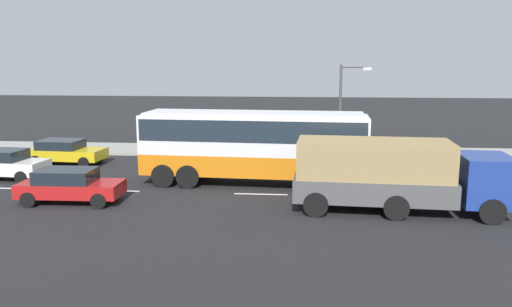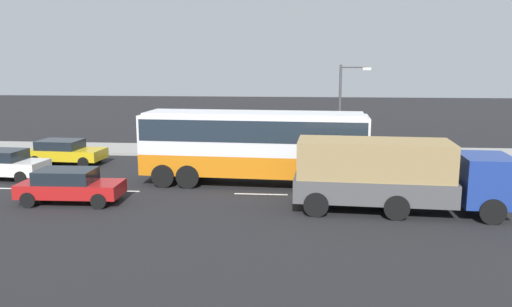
% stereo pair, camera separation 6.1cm
% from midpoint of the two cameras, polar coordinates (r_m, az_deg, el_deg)
% --- Properties ---
extents(ground_plane, '(120.00, 120.00, 0.00)m').
position_cam_midpoint_polar(ground_plane, '(25.24, 4.31, -3.16)').
color(ground_plane, black).
extents(sidewalk_curb, '(80.00, 4.00, 0.15)m').
position_cam_midpoint_polar(sidewalk_curb, '(33.12, 4.49, 0.23)').
color(sidewalk_curb, gray).
rests_on(sidewalk_curb, ground_plane).
extents(lane_centreline, '(33.75, 0.16, 0.01)m').
position_cam_midpoint_polar(lane_centreline, '(22.87, 10.80, -4.75)').
color(lane_centreline, white).
rests_on(lane_centreline, ground_plane).
extents(coach_bus, '(10.84, 3.14, 3.51)m').
position_cam_midpoint_polar(coach_bus, '(24.21, -0.34, 1.52)').
color(coach_bus, orange).
rests_on(coach_bus, ground_plane).
extents(cargo_truck, '(8.34, 3.05, 2.83)m').
position_cam_midpoint_polar(cargo_truck, '(20.67, 15.28, -2.14)').
color(cargo_truck, navy).
rests_on(cargo_truck, ground_plane).
extents(car_white_minivan, '(4.58, 2.11, 1.51)m').
position_cam_midpoint_polar(car_white_minivan, '(28.60, -26.85, -1.02)').
color(car_white_minivan, white).
rests_on(car_white_minivan, ground_plane).
extents(car_red_compact, '(4.28, 1.92, 1.43)m').
position_cam_midpoint_polar(car_red_compact, '(22.69, -20.33, -3.36)').
color(car_red_compact, '#B21919').
rests_on(car_red_compact, ground_plane).
extents(car_yellow_taxi, '(4.31, 2.21, 1.42)m').
position_cam_midpoint_polar(car_yellow_taxi, '(31.22, -20.76, 0.23)').
color(car_yellow_taxi, gold).
rests_on(car_yellow_taxi, ground_plane).
extents(pedestrian_near_curb, '(0.32, 0.32, 1.58)m').
position_cam_midpoint_polar(pedestrian_near_curb, '(32.43, -4.65, 1.76)').
color(pedestrian_near_curb, brown).
rests_on(pedestrian_near_curb, sidewalk_curb).
extents(street_lamp, '(1.86, 0.24, 5.54)m').
position_cam_midpoint_polar(street_lamp, '(31.34, 9.80, 5.70)').
color(street_lamp, '#47474C').
rests_on(street_lamp, sidewalk_curb).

